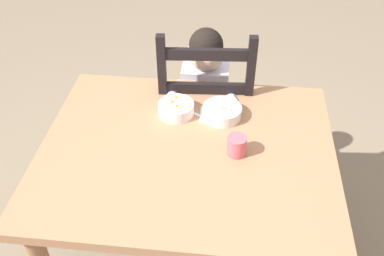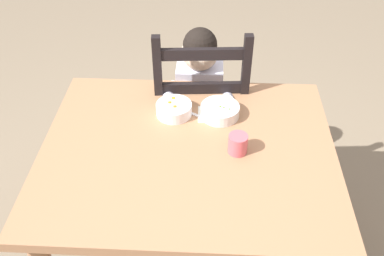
# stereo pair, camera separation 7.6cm
# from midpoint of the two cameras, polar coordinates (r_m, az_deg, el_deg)

# --- Properties ---
(dining_table) EXTENTS (1.12, 0.92, 0.73)m
(dining_table) POSITION_cam_midpoint_polar(r_m,az_deg,el_deg) (1.75, -1.78, -5.38)
(dining_table) COLOR #A47450
(dining_table) RESTS_ON ground
(dining_chair) EXTENTS (0.45, 0.45, 1.01)m
(dining_chair) POSITION_cam_midpoint_polar(r_m,az_deg,el_deg) (2.22, 0.03, 1.15)
(dining_chair) COLOR black
(dining_chair) RESTS_ON ground
(child_figure) EXTENTS (0.32, 0.31, 0.96)m
(child_figure) POSITION_cam_midpoint_polar(r_m,az_deg,el_deg) (2.12, -0.08, 4.52)
(child_figure) COLOR silver
(child_figure) RESTS_ON ground
(bowl_of_peas) EXTENTS (0.16, 0.16, 0.05)m
(bowl_of_peas) POSITION_cam_midpoint_polar(r_m,az_deg,el_deg) (1.81, 2.46, 2.25)
(bowl_of_peas) COLOR white
(bowl_of_peas) RESTS_ON dining_table
(bowl_of_carrots) EXTENTS (0.15, 0.15, 0.05)m
(bowl_of_carrots) POSITION_cam_midpoint_polar(r_m,az_deg,el_deg) (1.82, -3.56, 2.47)
(bowl_of_carrots) COLOR white
(bowl_of_carrots) RESTS_ON dining_table
(spoon) EXTENTS (0.13, 0.09, 0.01)m
(spoon) POSITION_cam_midpoint_polar(r_m,az_deg,el_deg) (1.84, -1.91, 2.19)
(spoon) COLOR silver
(spoon) RESTS_ON dining_table
(drinking_cup) EXTENTS (0.07, 0.07, 0.08)m
(drinking_cup) POSITION_cam_midpoint_polar(r_m,az_deg,el_deg) (1.64, 4.66, -2.08)
(drinking_cup) COLOR #DC5A66
(drinking_cup) RESTS_ON dining_table
(paper_napkin) EXTENTS (0.13, 0.11, 0.00)m
(paper_napkin) POSITION_cam_midpoint_polar(r_m,az_deg,el_deg) (1.83, 1.53, 1.76)
(paper_napkin) COLOR white
(paper_napkin) RESTS_ON dining_table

